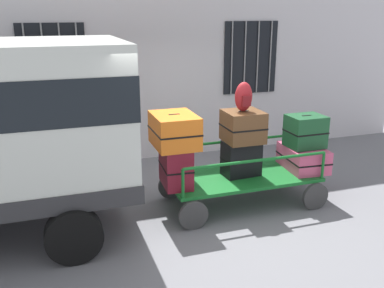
# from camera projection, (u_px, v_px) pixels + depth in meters

# --- Properties ---
(ground_plane) EXTENTS (40.00, 40.00, 0.00)m
(ground_plane) POSITION_uv_depth(u_px,v_px,m) (190.00, 207.00, 6.79)
(ground_plane) COLOR slate
(building_wall) EXTENTS (12.00, 0.38, 5.00)m
(building_wall) POSITION_uv_depth(u_px,v_px,m) (146.00, 35.00, 8.48)
(building_wall) COLOR silver
(building_wall) RESTS_ON ground
(luggage_cart) EXTENTS (2.42, 1.18, 0.48)m
(luggage_cart) POSITION_uv_depth(u_px,v_px,m) (241.00, 181.00, 6.82)
(luggage_cart) COLOR #146023
(luggage_cart) RESTS_ON ground
(cart_railing) EXTENTS (2.30, 1.05, 0.44)m
(cart_railing) POSITION_uv_depth(u_px,v_px,m) (242.00, 154.00, 6.69)
(cart_railing) COLOR #146023
(cart_railing) RESTS_ON luggage_cart
(suitcase_left_bottom) EXTENTS (0.44, 0.67, 0.59)m
(suitcase_left_bottom) POSITION_uv_depth(u_px,v_px,m) (176.00, 166.00, 6.34)
(suitcase_left_bottom) COLOR maroon
(suitcase_left_bottom) RESTS_ON luggage_cart
(suitcase_left_middle) EXTENTS (0.61, 0.80, 0.48)m
(suitcase_left_middle) POSITION_uv_depth(u_px,v_px,m) (174.00, 130.00, 6.23)
(suitcase_left_middle) COLOR orange
(suitcase_left_middle) RESTS_ON suitcase_left_bottom
(suitcase_midleft_bottom) EXTENTS (0.60, 0.40, 0.56)m
(suitcase_midleft_bottom) POSITION_uv_depth(u_px,v_px,m) (241.00, 158.00, 6.74)
(suitcase_midleft_bottom) COLOR black
(suitcase_midleft_bottom) RESTS_ON luggage_cart
(suitcase_midleft_middle) EXTENTS (0.58, 0.56, 0.48)m
(suitcase_midleft_middle) POSITION_uv_depth(u_px,v_px,m) (243.00, 126.00, 6.57)
(suitcase_midleft_middle) COLOR brown
(suitcase_midleft_middle) RESTS_ON suitcase_midleft_bottom
(suitcase_center_bottom) EXTENTS (0.65, 0.89, 0.38)m
(suitcase_center_bottom) POSITION_uv_depth(u_px,v_px,m) (303.00, 158.00, 7.06)
(suitcase_center_bottom) COLOR #CC4C72
(suitcase_center_bottom) RESTS_ON luggage_cart
(suitcase_center_middle) EXTENTS (0.58, 0.48, 0.52)m
(suitcase_center_middle) POSITION_uv_depth(u_px,v_px,m) (305.00, 131.00, 6.92)
(suitcase_center_middle) COLOR #194C28
(suitcase_center_middle) RESTS_ON suitcase_center_bottom
(backpack) EXTENTS (0.27, 0.22, 0.44)m
(backpack) POSITION_uv_depth(u_px,v_px,m) (244.00, 97.00, 6.40)
(backpack) COLOR maroon
(backpack) RESTS_ON suitcase_midleft_middle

